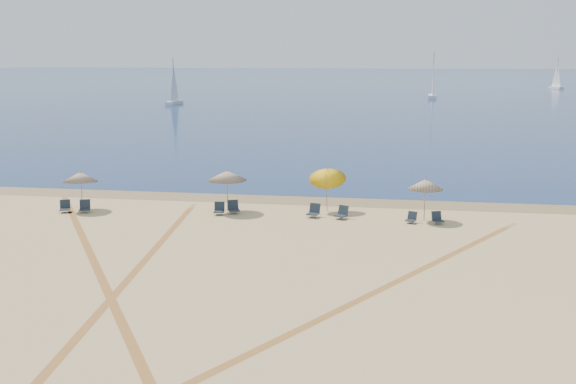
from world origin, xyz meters
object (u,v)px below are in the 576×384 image
sailboat_2 (174,90)px  umbrella_1 (80,177)px  umbrella_3 (327,174)px  chair_5 (233,208)px  chair_6 (314,211)px  chair_3 (85,207)px  chair_4 (219,209)px  chair_8 (412,218)px  sailboat_0 (557,79)px  chair_9 (437,218)px  chair_7 (342,213)px  sailboat_1 (433,84)px  umbrella_4 (425,184)px  umbrella_2 (227,176)px  chair_2 (65,207)px

sailboat_2 → umbrella_1: bearing=-72.8°
umbrella_3 → chair_5: bearing=-165.2°
chair_6 → sailboat_2: sailboat_2 is taller
umbrella_3 → chair_3: (-13.60, -2.46, -1.82)m
umbrella_3 → chair_4: bearing=-163.1°
chair_8 → sailboat_0: sailboat_0 is taller
chair_4 → chair_8: size_ratio=1.06×
chair_4 → chair_9: (11.98, -0.23, -0.02)m
chair_3 → chair_7: (14.59, 0.76, -0.00)m
sailboat_2 → sailboat_1: bearing=30.7°
umbrella_4 → umbrella_2: bearing=178.1°
chair_4 → sailboat_1: size_ratio=0.08×
chair_4 → chair_8: 10.64m
umbrella_2 → chair_4: umbrella_2 is taller
chair_5 → chair_7: bearing=-27.5°
chair_9 → sailboat_1: sailboat_1 is taller
umbrella_4 → sailboat_0: bearing=75.3°
umbrella_2 → chair_2: 9.44m
umbrella_2 → chair_6: bearing=-6.0°
chair_8 → sailboat_2: size_ratio=0.09×
umbrella_2 → sailboat_0: 159.43m
umbrella_1 → chair_6: bearing=1.4°
umbrella_1 → chair_6: size_ratio=2.73×
umbrella_2 → chair_5: umbrella_2 is taller
chair_9 → sailboat_2: size_ratio=0.09×
sailboat_1 → sailboat_2: bearing=-148.6°
umbrella_3 → chair_3: umbrella_3 is taller
umbrella_2 → sailboat_2: 86.38m
chair_7 → chair_9: (5.09, -0.32, -0.03)m
umbrella_4 → chair_2: umbrella_4 is taller
umbrella_2 → sailboat_1: sailboat_1 is taller
chair_9 → sailboat_0: (39.15, 152.11, 2.16)m
umbrella_4 → chair_4: 11.45m
umbrella_1 → sailboat_0: sailboat_0 is taller
chair_9 → sailboat_1: 107.26m
umbrella_2 → chair_6: size_ratio=2.91×
chair_3 → chair_6: (13.02, 0.91, 0.01)m
umbrella_1 → chair_5: (8.87, 0.51, -1.61)m
umbrella_3 → chair_7: 2.68m
sailboat_1 → umbrella_3: bearing=-92.9°
chair_8 → chair_5: bearing=-163.4°
chair_8 → chair_2: bearing=-157.8°
chair_2 → chair_3: (1.14, 0.13, 0.01)m
umbrella_1 → chair_7: 15.13m
chair_4 → chair_8: bearing=-10.0°
umbrella_1 → chair_3: bearing=-52.1°
umbrella_1 → chair_6: 13.57m
chair_5 → chair_6: (4.60, -0.18, 0.00)m
chair_4 → chair_7: 6.89m
umbrella_2 → umbrella_1: bearing=-174.2°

